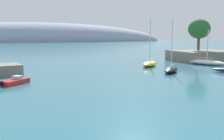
{
  "coord_description": "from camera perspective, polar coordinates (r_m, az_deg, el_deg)",
  "views": [
    {
      "loc": [
        -14.36,
        -7.87,
        6.01
      ],
      "look_at": [
        -2.91,
        23.07,
        1.48
      ],
      "focal_mm": 40.13,
      "sensor_mm": 36.0,
      "label": 1
    }
  ],
  "objects": [
    {
      "name": "sailboat_black_outer_mooring",
      "position": [
        42.38,
        13.31,
        0.13
      ],
      "size": [
        5.35,
        5.25,
        8.55
      ],
      "rotation": [
        0.0,
        0.0,
        3.91
      ],
      "color": "black",
      "rests_on": "water"
    },
    {
      "name": "sailboat_white_mid_mooring",
      "position": [
        55.57,
        20.78,
        1.69
      ],
      "size": [
        5.02,
        8.1,
        7.25
      ],
      "rotation": [
        0.0,
        0.0,
        5.09
      ],
      "color": "white",
      "rests_on": "water"
    },
    {
      "name": "distant_ridge",
      "position": [
        261.5,
        -16.6,
        6.17
      ],
      "size": [
        272.28,
        59.34,
        38.2
      ],
      "primitive_type": "ellipsoid",
      "color": "#8E99AD",
      "rests_on": "ground"
    },
    {
      "name": "tree_clump_shore",
      "position": [
        65.97,
        19.24,
        8.82
      ],
      "size": [
        5.34,
        5.34,
        7.7
      ],
      "color": "brown",
      "rests_on": "shore_outcrop"
    },
    {
      "name": "motorboat_red_foreground",
      "position": [
        33.68,
        -21.38,
        -2.43
      ],
      "size": [
        3.87,
        3.92,
        0.98
      ],
      "rotation": [
        0.0,
        0.0,
        0.81
      ],
      "color": "red",
      "rests_on": "water"
    },
    {
      "name": "sailboat_yellow_end_of_line",
      "position": [
        50.08,
        8.58,
        1.51
      ],
      "size": [
        5.89,
        5.86,
        9.33
      ],
      "rotation": [
        0.0,
        0.0,
        0.78
      ],
      "color": "yellow",
      "rests_on": "water"
    },
    {
      "name": "shore_outcrop",
      "position": [
        64.7,
        19.73,
        3.09
      ],
      "size": [
        13.66,
        10.99,
        2.4
      ],
      "primitive_type": "cube",
      "color": "gray",
      "rests_on": "ground"
    }
  ]
}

